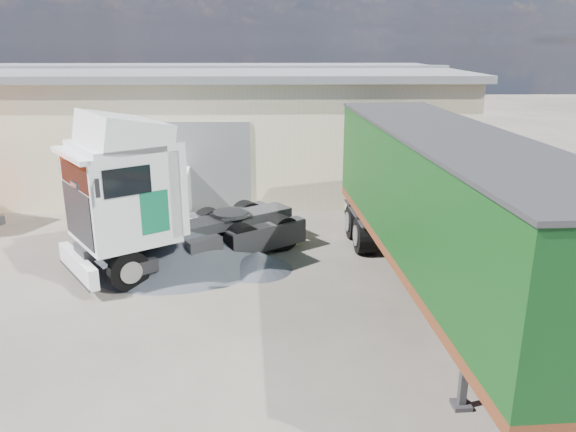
{
  "coord_description": "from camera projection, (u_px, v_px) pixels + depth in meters",
  "views": [
    {
      "loc": [
        0.96,
        -11.61,
        6.57
      ],
      "look_at": [
        1.3,
        3.0,
        1.99
      ],
      "focal_mm": 35.0,
      "sensor_mm": 36.0,
      "label": 1
    }
  ],
  "objects": [
    {
      "name": "ground",
      "position": [
        235.0,
        337.0,
        13.02
      ],
      "size": [
        120.0,
        120.0,
        0.0
      ],
      "primitive_type": "plane",
      "color": "#272620",
      "rests_on": "ground"
    },
    {
      "name": "warehouse",
      "position": [
        132.0,
        124.0,
        27.34
      ],
      "size": [
        30.6,
        12.6,
        5.42
      ],
      "color": "beige",
      "rests_on": "ground"
    },
    {
      "name": "tractor_unit",
      "position": [
        152.0,
        203.0,
        16.49
      ],
      "size": [
        7.22,
        6.19,
        4.76
      ],
      "rotation": [
        0.0,
        0.0,
        -0.96
      ],
      "color": "black",
      "rests_on": "ground"
    },
    {
      "name": "box_trailer",
      "position": [
        445.0,
        202.0,
        13.93
      ],
      "size": [
        3.61,
        13.61,
        4.48
      ],
      "rotation": [
        0.0,
        0.0,
        0.06
      ],
      "color": "#2D2D30",
      "rests_on": "ground"
    },
    {
      "name": "panel_van",
      "position": [
        164.0,
        196.0,
        21.06
      ],
      "size": [
        2.22,
        4.7,
        1.87
      ],
      "rotation": [
        0.0,
        0.0,
        0.08
      ],
      "color": "black",
      "rests_on": "ground"
    },
    {
      "name": "gravel_heap",
      "position": [
        179.0,
        247.0,
        17.1
      ],
      "size": [
        7.42,
        6.87,
        1.15
      ],
      "rotation": [
        0.0,
        0.0,
        0.29
      ],
      "color": "black",
      "rests_on": "ground"
    }
  ]
}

